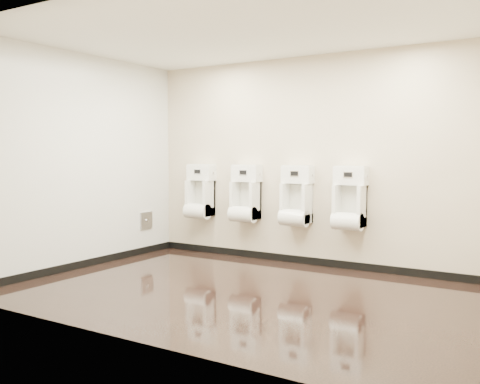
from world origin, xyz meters
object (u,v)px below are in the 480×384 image
object	(u,v)px
urinal_0	(200,196)
urinal_2	(296,200)
access_panel	(146,220)
urinal_3	(349,203)
urinal_1	(245,198)

from	to	relation	value
urinal_0	urinal_2	bearing A→B (deg)	0.00
access_panel	urinal_3	size ratio (longest dim) A/B	0.31
urinal_0	urinal_3	xyz separation A→B (m)	(2.34, 0.00, 0.00)
urinal_1	urinal_2	world-z (taller)	same
access_panel	urinal_3	bearing A→B (deg)	7.65
urinal_1	urinal_3	world-z (taller)	same
access_panel	urinal_0	world-z (taller)	urinal_0
urinal_2	urinal_0	bearing A→B (deg)	180.00
urinal_1	urinal_2	distance (m)	0.80
urinal_0	urinal_1	size ratio (longest dim) A/B	1.00
urinal_2	urinal_3	xyz separation A→B (m)	(0.74, 0.00, 0.00)
urinal_0	urinal_3	distance (m)	2.34
urinal_2	urinal_3	distance (m)	0.74
urinal_0	urinal_2	size ratio (longest dim) A/B	1.00
urinal_1	urinal_3	distance (m)	1.55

